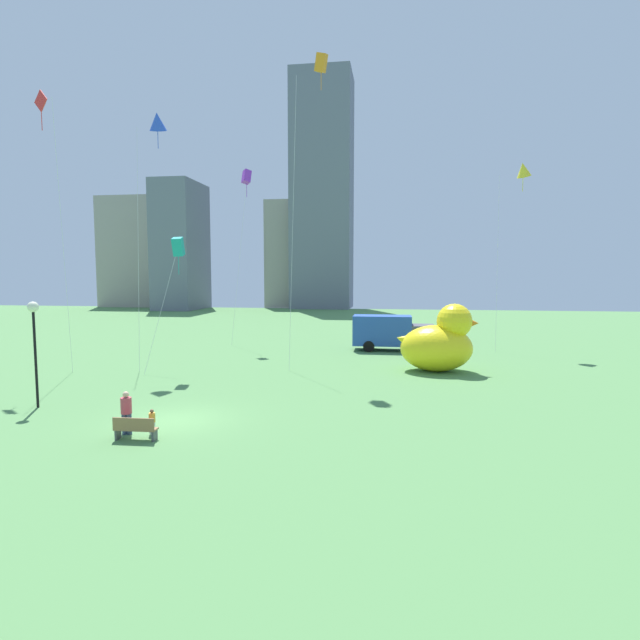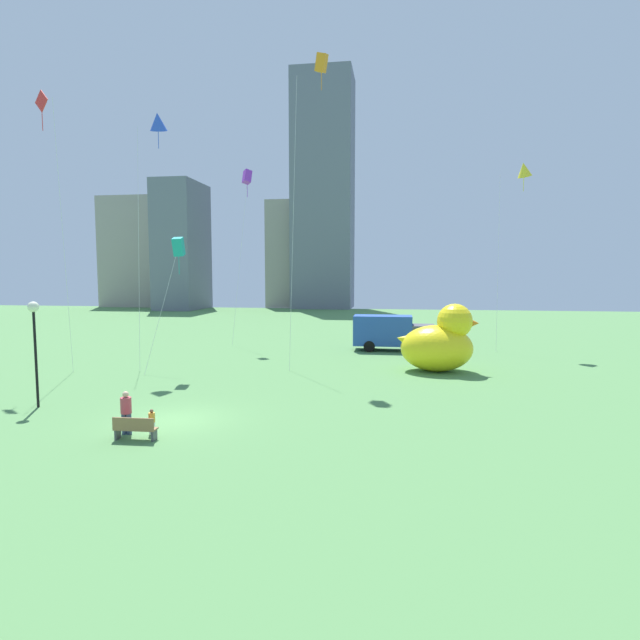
{
  "view_description": "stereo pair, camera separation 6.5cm",
  "coord_description": "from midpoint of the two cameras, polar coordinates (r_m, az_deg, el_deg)",
  "views": [
    {
      "loc": [
        9.21,
        -20.06,
        6.26
      ],
      "look_at": [
        5.49,
        5.15,
        3.92
      ],
      "focal_mm": 28.52,
      "sensor_mm": 36.0,
      "label": 1
    },
    {
      "loc": [
        9.28,
        -20.05,
        6.26
      ],
      "look_at": [
        5.49,
        5.15,
        3.92
      ],
      "focal_mm": 28.52,
      "sensor_mm": 36.0,
      "label": 2
    }
  ],
  "objects": [
    {
      "name": "park_bench",
      "position": [
        20.68,
        -20.13,
        -11.33
      ],
      "size": [
        1.62,
        0.51,
        0.9
      ],
      "color": "olive",
      "rests_on": "ground"
    },
    {
      "name": "kite_blue",
      "position": [
        36.91,
        -17.83,
        20.37
      ],
      "size": [
        2.58,
        2.7,
        16.8
      ],
      "color": "silver",
      "rests_on": "ground"
    },
    {
      "name": "giant_inflatable_duck",
      "position": [
        33.38,
        13.18,
        -2.48
      ],
      "size": [
        5.26,
        3.38,
        4.36
      ],
      "color": "yellow",
      "rests_on": "ground"
    },
    {
      "name": "box_truck",
      "position": [
        41.72,
        7.94,
        -1.43
      ],
      "size": [
        6.51,
        2.42,
        2.85
      ],
      "color": "#264CA5",
      "rests_on": "ground"
    },
    {
      "name": "city_skyline",
      "position": [
        96.11,
        -8.85,
        10.32
      ],
      "size": [
        47.22,
        19.01,
        41.52
      ],
      "color": "#9E938C",
      "rests_on": "ground"
    },
    {
      "name": "person_adult",
      "position": [
        21.43,
        -20.98,
        -9.49
      ],
      "size": [
        0.42,
        0.42,
        1.7
      ],
      "color": "#38476B",
      "rests_on": "ground"
    },
    {
      "name": "kite_purple",
      "position": [
        45.46,
        -8.3,
        15.47
      ],
      "size": [
        1.87,
        2.01,
        15.15
      ],
      "color": "silver",
      "rests_on": "ground"
    },
    {
      "name": "ground_plane",
      "position": [
        22.96,
        -16.01,
        -10.79
      ],
      "size": [
        140.0,
        140.0,
        0.0
      ],
      "primitive_type": "plane",
      "color": "#518449"
    },
    {
      "name": "kite_orange",
      "position": [
        36.53,
        0.0,
        26.6
      ],
      "size": [
        2.43,
        3.79,
        20.43
      ],
      "color": "silver",
      "rests_on": "ground"
    },
    {
      "name": "lamppost",
      "position": [
        26.96,
        -29.5,
        -0.52
      ],
      "size": [
        0.5,
        0.5,
        4.98
      ],
      "color": "black",
      "rests_on": "ground"
    },
    {
      "name": "kite_red",
      "position": [
        36.15,
        -28.66,
        19.27
      ],
      "size": [
        1.69,
        1.63,
        17.02
      ],
      "color": "silver",
      "rests_on": "ground"
    },
    {
      "name": "kite_yellow",
      "position": [
        45.17,
        21.8,
        15.34
      ],
      "size": [
        2.86,
        3.45,
        15.2
      ],
      "color": "silver",
      "rests_on": "ground"
    },
    {
      "name": "kite_teal",
      "position": [
        32.83,
        -15.7,
        7.86
      ],
      "size": [
        2.37,
        2.98,
        8.53
      ],
      "color": "silver",
      "rests_on": "ground"
    },
    {
      "name": "person_child",
      "position": [
        21.14,
        -18.4,
        -10.67
      ],
      "size": [
        0.25,
        0.25,
        1.02
      ],
      "color": "silver",
      "rests_on": "ground"
    }
  ]
}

